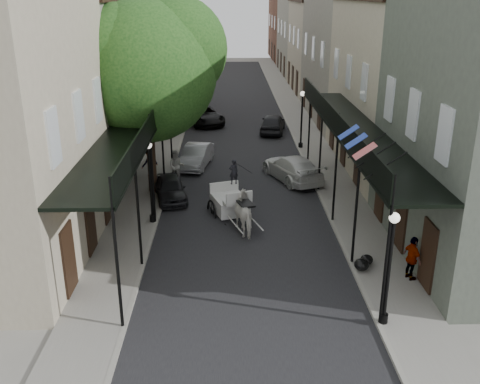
{
  "coord_description": "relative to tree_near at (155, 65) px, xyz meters",
  "views": [
    {
      "loc": [
        -0.69,
        -16.07,
        9.8
      ],
      "look_at": [
        -0.19,
        5.73,
        1.6
      ],
      "focal_mm": 40.0,
      "sensor_mm": 36.0,
      "label": 1
    }
  ],
  "objects": [
    {
      "name": "building_row_left",
      "position": [
        -4.4,
        19.82,
        -1.24
      ],
      "size": [
        5.0,
        80.0,
        10.5
      ],
      "primitive_type": "cube",
      "color": "#B5A991",
      "rests_on": "ground"
    },
    {
      "name": "car_left_far",
      "position": [
        1.6,
        15.12,
        -5.79
      ],
      "size": [
        3.88,
        5.52,
        1.4
      ],
      "primitive_type": "imported",
      "rotation": [
        0.0,
        0.0,
        0.34
      ],
      "color": "black",
      "rests_on": "ground"
    },
    {
      "name": "pedestrian_sidewalk_right",
      "position": [
        10.0,
        -9.52,
        -5.55
      ],
      "size": [
        0.66,
        1.04,
        1.64
      ],
      "primitive_type": "imported",
      "rotation": [
        0.0,
        0.0,
        1.86
      ],
      "color": "gray",
      "rests_on": "sidewalk_right"
    },
    {
      "name": "gallery_left",
      "position": [
        -0.59,
        -3.2,
        -2.44
      ],
      "size": [
        2.2,
        18.05,
        4.88
      ],
      "color": "black",
      "rests_on": "sidewalk_left"
    },
    {
      "name": "trash_bags",
      "position": [
        8.51,
        -8.68,
        -6.15
      ],
      "size": [
        0.81,
        0.96,
        0.47
      ],
      "color": "black",
      "rests_on": "sidewalk_right"
    },
    {
      "name": "building_row_right",
      "position": [
        12.8,
        19.82,
        -1.24
      ],
      "size": [
        5.0,
        80.0,
        10.5
      ],
      "primitive_type": "cube",
      "color": "gray",
      "rests_on": "ground"
    },
    {
      "name": "gallery_right",
      "position": [
        8.99,
        -3.2,
        -2.44
      ],
      "size": [
        2.2,
        18.05,
        4.88
      ],
      "color": "black",
      "rests_on": "sidewalk_right"
    },
    {
      "name": "lamppost_left",
      "position": [
        0.1,
        -4.18,
        -4.44
      ],
      "size": [
        0.32,
        0.32,
        3.71
      ],
      "color": "black",
      "rests_on": "sidewalk_left"
    },
    {
      "name": "car_right_near",
      "position": [
        7.02,
        1.67,
        -5.8
      ],
      "size": [
        3.49,
        5.1,
        1.37
      ],
      "primitive_type": "imported",
      "rotation": [
        0.0,
        0.0,
        3.51
      ],
      "color": "silver",
      "rests_on": "ground"
    },
    {
      "name": "lamppost_right_far",
      "position": [
        8.3,
        7.82,
        -4.44
      ],
      "size": [
        0.32,
        0.32,
        3.71
      ],
      "color": "black",
      "rests_on": "sidewalk_right"
    },
    {
      "name": "car_left_near",
      "position": [
        0.6,
        -1.18,
        -5.89
      ],
      "size": [
        2.12,
        3.73,
        1.2
      ],
      "primitive_type": "imported",
      "rotation": [
        0.0,
        0.0,
        0.21
      ],
      "color": "black",
      "rests_on": "ground"
    },
    {
      "name": "horse",
      "position": [
        4.27,
        -5.1,
        -5.65
      ],
      "size": [
        1.49,
        2.18,
        1.68
      ],
      "primitive_type": "imported",
      "rotation": [
        0.0,
        0.0,
        3.46
      ],
      "color": "silver",
      "rests_on": "ground"
    },
    {
      "name": "tree_near",
      "position": [
        0.0,
        0.0,
        0.0
      ],
      "size": [
        7.31,
        6.8,
        9.63
      ],
      "color": "#382619",
      "rests_on": "sidewalk_left"
    },
    {
      "name": "sidewalk_left",
      "position": [
        -0.8,
        9.82,
        -6.43
      ],
      "size": [
        2.2,
        90.0,
        0.12
      ],
      "primitive_type": "cube",
      "color": "gray",
      "rests_on": "ground"
    },
    {
      "name": "car_left_mid",
      "position": [
        1.6,
        4.19,
        -5.84
      ],
      "size": [
        2.05,
        4.13,
        1.3
      ],
      "primitive_type": "imported",
      "rotation": [
        0.0,
        0.0,
        -0.18
      ],
      "color": "#AAA9AF",
      "rests_on": "ground"
    },
    {
      "name": "road",
      "position": [
        4.2,
        9.82,
        -6.48
      ],
      "size": [
        8.0,
        90.0,
        0.01
      ],
      "primitive_type": "cube",
      "color": "black",
      "rests_on": "ground"
    },
    {
      "name": "tree_far",
      "position": [
        -0.05,
        14.0,
        -0.65
      ],
      "size": [
        6.45,
        6.0,
        8.61
      ],
      "color": "#382619",
      "rests_on": "sidewalk_left"
    },
    {
      "name": "carriage",
      "position": [
        3.44,
        -2.61,
        -5.39
      ],
      "size": [
        2.24,
        2.79,
        2.81
      ],
      "rotation": [
        0.0,
        0.0,
        0.32
      ],
      "color": "black",
      "rests_on": "ground"
    },
    {
      "name": "pedestrian_sidewalk_left",
      "position": [
        -0.87,
        2.22,
        -5.59
      ],
      "size": [
        1.15,
        1.09,
        1.56
      ],
      "primitive_type": "imported",
      "rotation": [
        0.0,
        0.0,
        3.83
      ],
      "color": "gray",
      "rests_on": "sidewalk_left"
    },
    {
      "name": "ground",
      "position": [
        4.2,
        -10.18,
        -6.49
      ],
      "size": [
        140.0,
        140.0,
        0.0
      ],
      "primitive_type": "plane",
      "color": "gray",
      "rests_on": "ground"
    },
    {
      "name": "car_right_far",
      "position": [
        6.8,
        12.25,
        -5.79
      ],
      "size": [
        2.33,
        4.33,
        1.4
      ],
      "primitive_type": "imported",
      "rotation": [
        0.0,
        0.0,
        2.97
      ],
      "color": "black",
      "rests_on": "ground"
    },
    {
      "name": "pedestrian_walking",
      "position": [
        0.7,
        1.41,
        -5.58
      ],
      "size": [
        0.92,
        0.74,
        1.81
      ],
      "primitive_type": "imported",
      "rotation": [
        0.0,
        0.0,
        0.06
      ],
      "color": "beige",
      "rests_on": "ground"
    },
    {
      "name": "lamppost_right_near",
      "position": [
        8.3,
        -12.18,
        -4.44
      ],
      "size": [
        0.32,
        0.32,
        3.71
      ],
      "color": "black",
      "rests_on": "sidewalk_right"
    },
    {
      "name": "sidewalk_right",
      "position": [
        9.2,
        9.82,
        -6.43
      ],
      "size": [
        2.2,
        90.0,
        0.12
      ],
      "primitive_type": "cube",
      "color": "gray",
      "rests_on": "ground"
    }
  ]
}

